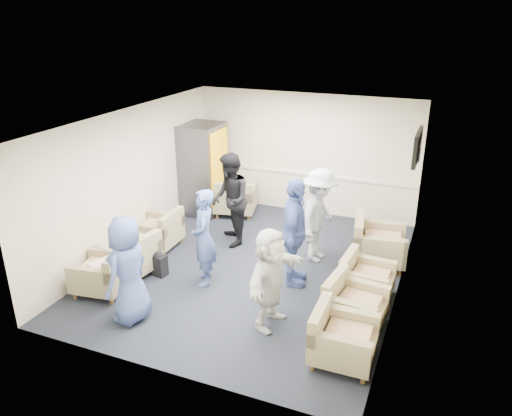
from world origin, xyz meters
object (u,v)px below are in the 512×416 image
at_px(person_back_right, 319,216).
at_px(person_front_right, 270,278).
at_px(armchair_left_near, 105,274).
at_px(armchair_left_far, 160,232).
at_px(armchair_corner, 235,200).
at_px(armchair_right_far, 376,245).
at_px(person_back_left, 230,200).
at_px(vending_machine, 203,169).
at_px(armchair_left_mid, 132,257).
at_px(armchair_right_near, 340,340).
at_px(person_mid_right, 294,233).
at_px(person_front_left, 128,270).
at_px(person_mid_left, 204,238).
at_px(armchair_right_midnear, 352,306).
at_px(armchair_right_midfar, 364,280).

xyz_separation_m(person_back_right, person_front_right, (-0.08, -2.27, -0.11)).
bearing_deg(armchair_left_near, armchair_left_far, 174.99).
bearing_deg(armchair_corner, armchair_right_far, 147.29).
bearing_deg(person_back_left, vending_machine, -168.36).
height_order(armchair_left_near, person_back_right, person_back_right).
bearing_deg(person_front_right, armchair_corner, 39.11).
bearing_deg(person_back_right, armchair_left_mid, 127.76).
bearing_deg(person_back_left, armchair_right_near, 14.09).
distance_m(armchair_left_far, person_mid_right, 2.93).
xyz_separation_m(armchair_left_far, person_back_right, (2.99, 0.66, 0.55)).
xyz_separation_m(armchair_right_near, person_front_right, (-1.14, 0.42, 0.45)).
bearing_deg(person_front_left, person_front_right, 110.78).
relative_size(armchair_left_far, armchair_corner, 0.78).
height_order(person_back_left, person_front_right, person_back_left).
height_order(armchair_left_mid, person_front_left, person_front_left).
distance_m(armchair_corner, person_front_left, 4.39).
height_order(person_mid_left, person_back_left, person_back_left).
distance_m(armchair_left_mid, vending_machine, 3.20).
distance_m(person_front_left, person_mid_left, 1.47).
height_order(person_back_left, person_mid_right, person_mid_right).
bearing_deg(person_front_left, armchair_right_midnear, 111.75).
height_order(armchair_left_far, armchair_right_midnear, armchair_left_far).
bearing_deg(person_mid_right, armchair_left_mid, 93.81).
bearing_deg(person_mid_right, armchair_right_midfar, -101.77).
bearing_deg(armchair_right_far, armchair_corner, 61.05).
relative_size(person_mid_left, person_back_right, 0.95).
bearing_deg(person_back_left, person_back_right, 57.54).
height_order(armchair_right_near, person_back_left, person_back_left).
bearing_deg(person_back_right, armchair_right_near, -153.01).
height_order(armchair_left_mid, armchair_right_midfar, armchair_left_mid).
relative_size(vending_machine, person_back_right, 1.16).
xyz_separation_m(armchair_left_near, armchair_right_midfar, (3.95, 1.44, -0.01)).
relative_size(armchair_right_midnear, armchair_right_far, 0.84).
distance_m(armchair_left_far, person_mid_left, 1.77).
bearing_deg(person_front_right, armchair_right_midfar, -33.29).
distance_m(armchair_right_midfar, vending_machine, 4.76).
bearing_deg(armchair_left_near, armchair_right_midfar, 102.31).
xyz_separation_m(armchair_left_far, person_mid_right, (2.84, -0.34, 0.61)).
bearing_deg(armchair_right_near, person_front_right, 68.92).
bearing_deg(person_mid_left, person_back_left, 164.37).
distance_m(armchair_left_mid, person_mid_left, 1.41).
distance_m(armchair_corner, person_front_right, 4.35).
xyz_separation_m(armchair_corner, person_front_right, (2.24, -3.70, 0.41)).
distance_m(armchair_corner, person_back_left, 1.62).
bearing_deg(armchair_right_near, person_back_right, 20.64).
xyz_separation_m(person_back_left, person_back_right, (1.78, -0.01, -0.04)).
bearing_deg(vending_machine, armchair_left_near, -87.77).
relative_size(person_mid_right, person_front_right, 1.21).
relative_size(armchair_left_mid, person_mid_left, 0.57).
distance_m(vending_machine, person_mid_right, 3.73).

